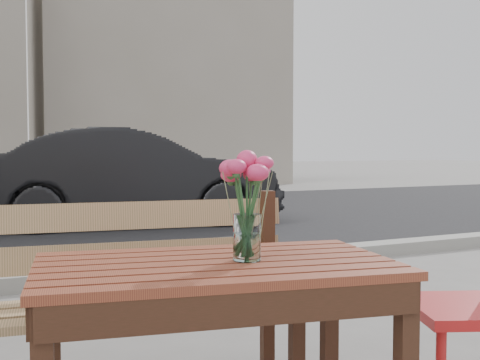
# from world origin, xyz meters

# --- Properties ---
(street) EXTENTS (30.00, 8.12, 0.12)m
(street) POSITION_xyz_m (0.00, 5.06, 0.03)
(street) COLOR black
(street) RESTS_ON ground
(main_table) EXTENTS (1.22, 0.85, 0.69)m
(main_table) POSITION_xyz_m (0.11, 0.07, 0.57)
(main_table) COLOR maroon
(main_table) RESTS_ON ground
(main_bench) EXTENTS (1.47, 0.63, 0.88)m
(main_bench) POSITION_xyz_m (-0.08, 0.61, 0.54)
(main_bench) COLOR olive
(main_bench) RESTS_ON ground
(main_vase) EXTENTS (0.19, 0.19, 0.35)m
(main_vase) POSITION_xyz_m (0.20, 0.04, 0.91)
(main_vase) COLOR white
(main_vase) RESTS_ON main_table
(parked_car) EXTENTS (4.14, 1.96, 1.31)m
(parked_car) POSITION_xyz_m (1.61, 6.38, 0.66)
(parked_car) COLOR black
(parked_car) RESTS_ON ground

